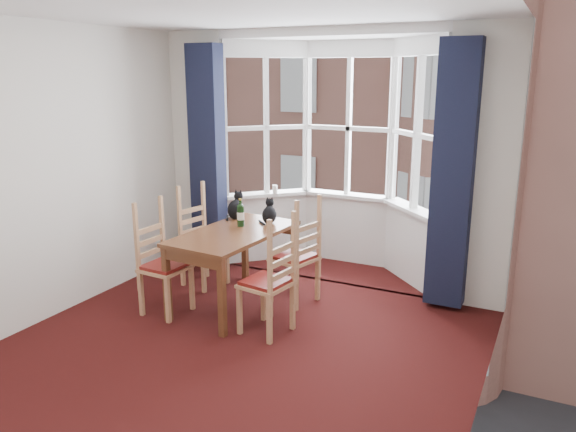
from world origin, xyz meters
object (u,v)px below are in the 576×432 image
Objects in this scene: chair_left_near at (158,266)px; candle_tall at (275,189)px; chair_right_far at (301,260)px; cat_right at (269,213)px; dining_table at (234,241)px; wine_bottle at (241,214)px; chair_left_far at (198,243)px; cat_left at (236,208)px; chair_right_near at (274,286)px.

chair_left_near is 8.53× the size of candle_tall.
cat_right is (-0.43, 0.11, 0.42)m from chair_right_far.
chair_left_near is 1.43m from chair_right_far.
dining_table is 1.58× the size of chair_right_far.
wine_bottle is 1.24m from candle_tall.
chair_left_far is 2.91× the size of cat_left.
chair_left_far is 8.53× the size of candle_tall.
cat_left is 0.32m from wine_bottle.
chair_left_near is 1.07m from cat_left.
chair_right_near is 1.05m from wine_bottle.
cat_right is at bearing 49.81° from chair_left_near.
chair_right_far is at bearing -8.45° from cat_left.
wine_bottle reaches higher than candle_tall.
wine_bottle is (-0.63, -0.12, 0.44)m from chair_right_far.
candle_tall is (-0.03, 0.97, 0.02)m from cat_left.
chair_right_far is at bearing -15.05° from cat_right.
chair_right_near is 2.13m from candle_tall.
cat_left is at bearing -88.46° from candle_tall.
chair_left_far is 3.30× the size of cat_right.
dining_table is 4.95× the size of wine_bottle.
chair_right_near is 1.09m from cat_right.
cat_left reaches higher than candle_tall.
candle_tall is (0.32, 1.89, 0.45)m from chair_left_near.
chair_right_far is at bearing -51.59° from candle_tall.
chair_right_near is 3.13× the size of wine_bottle.
chair_left_near is at bearing -130.19° from cat_right.
chair_left_near is 1.00× the size of chair_right_near.
chair_left_near and chair_right_far have the same top height.
chair_left_far is at bearing -167.55° from cat_left.
chair_right_near is at bearing -41.29° from wine_bottle.
candle_tall is at bearing 114.28° from cat_right.
cat_right is at bearing 5.80° from chair_left_far.
dining_table is 0.79m from chair_left_near.
chair_right_near reaches higher than dining_table.
dining_table is at bearing -151.36° from chair_right_far.
cat_right is (0.77, 0.91, 0.42)m from chair_left_near.
candle_tall reaches higher than dining_table.
chair_left_near is at bearing -99.74° from candle_tall.
wine_bottle is (-0.21, -0.24, 0.02)m from cat_right.
wine_bottle is at bearing 101.02° from dining_table.
candle_tall is at bearing 100.83° from wine_bottle.
chair_right_far is (0.60, 0.33, -0.21)m from dining_table.
wine_bottle is (-0.04, 0.20, 0.23)m from dining_table.
chair_right_far reaches higher than dining_table.
chair_left_near is at bearing -141.93° from dining_table.
candle_tall is (0.42, 1.07, 0.45)m from chair_left_far.
chair_right_far is at bearing 33.62° from chair_left_near.
candle_tall is at bearing 117.20° from chair_right_near.
cat_left is at bearing 12.45° from chair_left_far.
wine_bottle is (0.65, -0.15, 0.44)m from chair_left_far.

